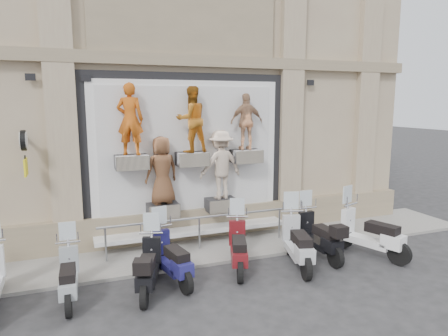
{
  "coord_description": "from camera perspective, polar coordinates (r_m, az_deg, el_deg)",
  "views": [
    {
      "loc": [
        -2.87,
        -7.34,
        3.79
      ],
      "look_at": [
        0.63,
        1.9,
        2.15
      ],
      "focal_mm": 32.0,
      "sensor_mm": 36.0,
      "label": 1
    }
  ],
  "objects": [
    {
      "name": "ground",
      "position": [
        8.75,
        0.55,
        -16.26
      ],
      "size": [
        90.0,
        90.0,
        0.0
      ],
      "primitive_type": "plane",
      "color": "#2A2A2C",
      "rests_on": "ground"
    },
    {
      "name": "sidewalk",
      "position": [
        10.56,
        -3.68,
        -11.42
      ],
      "size": [
        16.0,
        2.2,
        0.08
      ],
      "primitive_type": "cube",
      "color": "#999690",
      "rests_on": "ground"
    },
    {
      "name": "building",
      "position": [
        14.79,
        -9.82,
        17.86
      ],
      "size": [
        14.0,
        8.6,
        12.0
      ],
      "primitive_type": null,
      "color": "tan",
      "rests_on": "ground"
    },
    {
      "name": "shop_vitrine",
      "position": [
        10.59,
        -4.5,
        1.77
      ],
      "size": [
        5.6,
        0.85,
        4.3
      ],
      "color": "black",
      "rests_on": "ground"
    },
    {
      "name": "guard_rail",
      "position": [
        10.32,
        -3.54,
        -9.4
      ],
      "size": [
        5.06,
        0.1,
        0.93
      ],
      "primitive_type": null,
      "color": "#9EA0A5",
      "rests_on": "ground"
    },
    {
      "name": "clock_sign_bracket",
      "position": [
        9.91,
        -26.64,
        2.69
      ],
      "size": [
        0.1,
        0.8,
        1.02
      ],
      "color": "black",
      "rests_on": "ground"
    },
    {
      "name": "scooter_c",
      "position": [
        8.37,
        -21.39,
        -12.89
      ],
      "size": [
        0.55,
        1.75,
        1.41
      ],
      "primitive_type": null,
      "rotation": [
        0.0,
        0.0,
        -0.03
      ],
      "color": "#8F969B",
      "rests_on": "ground"
    },
    {
      "name": "scooter_d",
      "position": [
        8.29,
        -10.76,
        -12.36
      ],
      "size": [
        1.06,
        1.9,
        1.48
      ],
      "primitive_type": null,
      "rotation": [
        0.0,
        0.0,
        -0.31
      ],
      "color": "black",
      "rests_on": "ground"
    },
    {
      "name": "scooter_e",
      "position": [
        8.66,
        -7.57,
        -11.2
      ],
      "size": [
        0.88,
        1.92,
        1.51
      ],
      "primitive_type": null,
      "rotation": [
        0.0,
        0.0,
        0.19
      ],
      "color": "navy",
      "rests_on": "ground"
    },
    {
      "name": "scooter_f",
      "position": [
        9.16,
        2.08,
        -9.89
      ],
      "size": [
        1.15,
        1.95,
        1.53
      ],
      "primitive_type": null,
      "rotation": [
        0.0,
        0.0,
        -0.34
      ],
      "color": "#590F13",
      "rests_on": "ground"
    },
    {
      "name": "scooter_g",
      "position": [
        9.47,
        10.5,
        -9.05
      ],
      "size": [
        1.11,
        2.1,
        1.64
      ],
      "primitive_type": null,
      "rotation": [
        0.0,
        0.0,
        -0.27
      ],
      "color": "#ACAFB3",
      "rests_on": "ground"
    },
    {
      "name": "scooter_h",
      "position": [
        10.13,
        13.42,
        -8.15
      ],
      "size": [
        0.56,
        1.92,
        1.56
      ],
      "primitive_type": null,
      "rotation": [
        0.0,
        0.0,
        0.0
      ],
      "color": "black",
      "rests_on": "ground"
    },
    {
      "name": "scooter_i",
      "position": [
        10.54,
        20.23,
        -7.44
      ],
      "size": [
        1.29,
        2.15,
        1.68
      ],
      "primitive_type": null,
      "rotation": [
        0.0,
        0.0,
        0.36
      ],
      "color": "white",
      "rests_on": "ground"
    }
  ]
}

